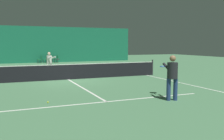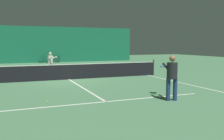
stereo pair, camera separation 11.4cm
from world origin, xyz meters
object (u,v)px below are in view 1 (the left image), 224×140
Objects in this scene: player_far at (50,61)px; courtside_chair_2 at (51,59)px; courtside_chair_0 at (40,59)px; tennis_ball at (48,102)px; tennis_net at (68,71)px; player_near at (172,74)px; courtside_chair_1 at (46,59)px; courtside_chair_3 at (57,58)px.

player_far is 11.59m from courtside_chair_2.
tennis_ball is at bearing -5.86° from courtside_chair_0.
tennis_net reaches higher than tennis_ball.
player_near is 2.05× the size of courtside_chair_0.
tennis_net is 7.52m from player_near.
player_near reaches higher than tennis_ball.
courtside_chair_1 is 12.73× the size of tennis_ball.
courtside_chair_1 is 1.00× the size of courtside_chair_3.
courtside_chair_0 is (0.66, 11.42, -0.44)m from player_far.
courtside_chair_2 is 0.62m from courtside_chair_3.
tennis_ball is at bearing -109.54° from tennis_net.
courtside_chair_3 is at bearing 17.04° from player_near.
courtside_chair_2 is at bearing 18.67° from player_near.
courtside_chair_1 is 20.60m from tennis_ball.
player_far reaches higher than courtside_chair_0.
courtside_chair_1 is (0.67, 14.64, -0.03)m from tennis_net.
courtside_chair_3 is (1.24, 0.00, 0.00)m from courtside_chair_1.
courtside_chair_0 is at bearing 148.57° from player_far.
player_near is at bearing -11.86° from player_far.
courtside_chair_0 is (-2.36, 21.75, -0.52)m from player_near.
courtside_chair_0 is 0.62m from courtside_chair_1.
tennis_net is at bearing -7.42° from courtside_chair_3.
courtside_chair_1 is 1.00× the size of courtside_chair_2.
player_far is 1.89× the size of courtside_chair_1.
courtside_chair_0 is at bearing -90.00° from courtside_chair_3.
courtside_chair_2 is (1.24, 0.00, 0.00)m from courtside_chair_0.
player_far reaches higher than courtside_chair_1.
player_far is at bearing -6.37° from courtside_chair_1.
courtside_chair_0 is at bearing 21.92° from player_near.
courtside_chair_2 is 20.69m from tennis_ball.
player_far is at bearing 32.01° from player_near.
courtside_chair_2 is (0.62, 0.00, 0.00)m from courtside_chair_1.
player_near reaches higher than player_far.
tennis_net is 6.15m from tennis_ball.
tennis_net is at bearing -17.44° from player_far.
courtside_chair_0 is at bearing 84.14° from tennis_ball.
player_near is 2.05× the size of courtside_chair_2.
player_near is at bearing 4.58° from courtside_chair_1.
courtside_chair_2 is at bearing 90.00° from courtside_chair_0.
player_far reaches higher than tennis_net.
courtside_chair_0 is 12.73× the size of tennis_ball.
player_far reaches higher than tennis_ball.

